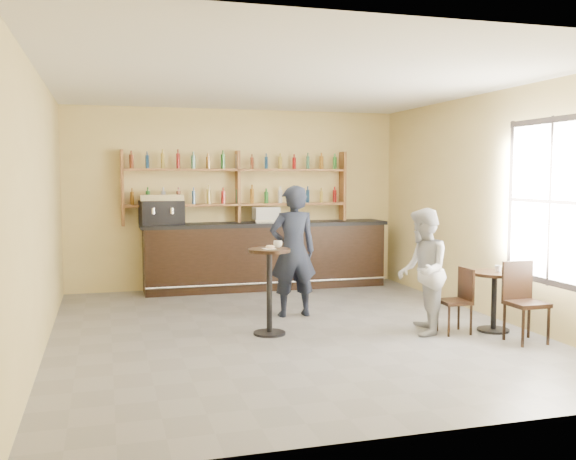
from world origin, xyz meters
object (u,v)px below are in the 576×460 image
object	(u,v)px
pedestal_table	(269,292)
patron_second	(423,271)
bar_counter	(266,255)
chair_west	(454,301)
chair_south	(527,303)
pastry_case	(266,215)
man_main	(293,251)
espresso_machine	(161,209)
cafe_table	(494,302)

from	to	relation	value
pedestal_table	patron_second	world-z (taller)	patron_second
bar_counter	patron_second	bearing A→B (deg)	-73.40
chair_west	chair_south	world-z (taller)	chair_south
bar_counter	patron_second	world-z (taller)	patron_second
pedestal_table	patron_second	distance (m)	1.97
chair_south	patron_second	distance (m)	1.29
chair_west	patron_second	distance (m)	0.57
pedestal_table	chair_west	size ratio (longest dim) A/B	1.31
pastry_case	chair_south	distance (m)	5.05
pedestal_table	man_main	world-z (taller)	man_main
bar_counter	chair_south	xyz separation A→B (m)	(2.13, -4.50, -0.11)
pedestal_table	chair_west	xyz separation A→B (m)	(2.30, -0.59, -0.13)
bar_counter	pedestal_table	bearing A→B (deg)	-103.22
chair_south	patron_second	size ratio (longest dim) A/B	0.61
pastry_case	man_main	world-z (taller)	man_main
chair_south	patron_second	xyz separation A→B (m)	(-1.01, 0.74, 0.32)
chair_west	man_main	bearing A→B (deg)	-130.65
chair_south	pedestal_table	bearing A→B (deg)	155.62
man_main	chair_south	xyz separation A→B (m)	(2.30, -2.19, -0.45)
pastry_case	patron_second	distance (m)	3.96
espresso_machine	pedestal_table	bearing A→B (deg)	-77.39
patron_second	espresso_machine	bearing A→B (deg)	-118.19
man_main	chair_west	distance (m)	2.35
cafe_table	patron_second	distance (m)	1.06
pedestal_table	bar_counter	bearing A→B (deg)	76.78
pedestal_table	man_main	bearing A→B (deg)	58.09
patron_second	bar_counter	bearing A→B (deg)	-139.69
pedestal_table	espresso_machine	bearing A→B (deg)	107.98
cafe_table	chair_west	size ratio (longest dim) A/B	0.93
man_main	patron_second	world-z (taller)	man_main
bar_counter	cafe_table	size ratio (longest dim) A/B	5.63
chair_west	chair_south	distance (m)	0.89
pastry_case	man_main	bearing A→B (deg)	-87.02
chair_west	chair_south	xyz separation A→B (m)	(0.60, -0.65, 0.07)
cafe_table	chair_west	xyz separation A→B (m)	(-0.55, 0.05, 0.03)
espresso_machine	pastry_case	bearing A→B (deg)	-5.37
espresso_machine	cafe_table	distance (m)	5.62
bar_counter	cafe_table	xyz separation A→B (m)	(2.08, -3.90, -0.20)
bar_counter	man_main	distance (m)	2.34
pastry_case	pedestal_table	world-z (taller)	pastry_case
cafe_table	chair_south	distance (m)	0.61
bar_counter	pedestal_table	world-z (taller)	bar_counter
bar_counter	pastry_case	distance (m)	0.73
patron_second	cafe_table	bearing A→B (deg)	105.32
pastry_case	bar_counter	bearing A→B (deg)	-172.58
pedestal_table	cafe_table	xyz separation A→B (m)	(2.85, -0.64, -0.16)
bar_counter	cafe_table	world-z (taller)	bar_counter
cafe_table	patron_second	xyz separation A→B (m)	(-0.96, 0.14, 0.42)
cafe_table	chair_south	size ratio (longest dim) A/B	0.80
espresso_machine	pastry_case	world-z (taller)	espresso_machine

